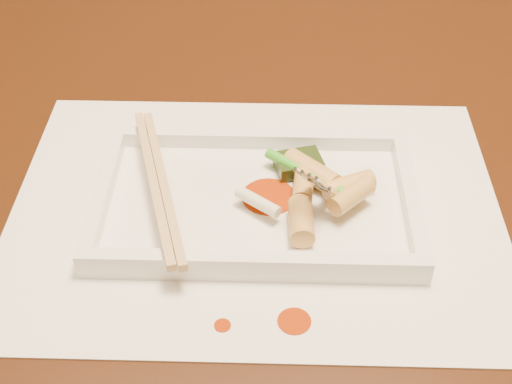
{
  "coord_description": "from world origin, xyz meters",
  "views": [
    {
      "loc": [
        0.09,
        -0.58,
        1.15
      ],
      "look_at": [
        0.07,
        -0.16,
        0.77
      ],
      "focal_mm": 50.0,
      "sensor_mm": 36.0,
      "label": 1
    }
  ],
  "objects_px": {
    "table": "(191,176)",
    "fork": "(349,115)",
    "placemat": "(256,209)",
    "chopstick_a": "(153,183)",
    "plate_base": "(256,205)"
  },
  "relations": [
    {
      "from": "table",
      "to": "placemat",
      "type": "distance_m",
      "value": 0.2
    },
    {
      "from": "plate_base",
      "to": "fork",
      "type": "distance_m",
      "value": 0.11
    },
    {
      "from": "table",
      "to": "plate_base",
      "type": "distance_m",
      "value": 0.21
    },
    {
      "from": "chopstick_a",
      "to": "fork",
      "type": "height_order",
      "value": "fork"
    },
    {
      "from": "table",
      "to": "placemat",
      "type": "height_order",
      "value": "placemat"
    },
    {
      "from": "plate_base",
      "to": "placemat",
      "type": "bearing_deg",
      "value": 180.0
    },
    {
      "from": "table",
      "to": "fork",
      "type": "relative_size",
      "value": 10.0
    },
    {
      "from": "table",
      "to": "fork",
      "type": "height_order",
      "value": "fork"
    },
    {
      "from": "plate_base",
      "to": "chopstick_a",
      "type": "bearing_deg",
      "value": 180.0
    },
    {
      "from": "fork",
      "to": "table",
      "type": "bearing_deg",
      "value": 135.86
    },
    {
      "from": "plate_base",
      "to": "chopstick_a",
      "type": "distance_m",
      "value": 0.08
    },
    {
      "from": "plate_base",
      "to": "fork",
      "type": "bearing_deg",
      "value": 14.42
    },
    {
      "from": "placemat",
      "to": "plate_base",
      "type": "distance_m",
      "value": 0.0
    },
    {
      "from": "table",
      "to": "chopstick_a",
      "type": "distance_m",
      "value": 0.2
    },
    {
      "from": "placemat",
      "to": "plate_base",
      "type": "bearing_deg",
      "value": 0.0
    }
  ]
}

